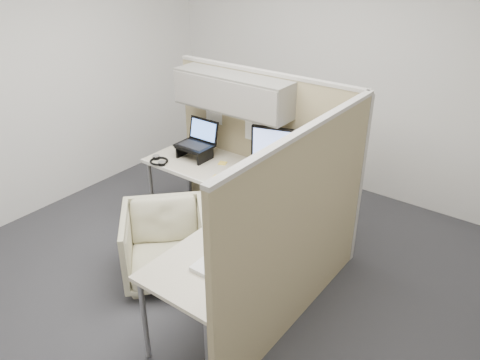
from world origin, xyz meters
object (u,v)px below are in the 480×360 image
Objects in this scene: office_chair at (165,241)px; keyboard at (256,191)px; monitor_left at (275,147)px; desk at (234,203)px.

keyboard is (0.50, 0.64, 0.38)m from office_chair.
monitor_left is at bearing 21.12° from office_chair.
office_chair is 1.56× the size of monitor_left.
keyboard is (0.07, -0.38, -0.26)m from monitor_left.
desk is 4.29× the size of monitor_left.
monitor_left reaches higher than office_chair.
office_chair is at bearing -133.57° from desk.
desk is 0.67m from monitor_left.
monitor_left reaches higher than keyboard.
monitor_left reaches higher than desk.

